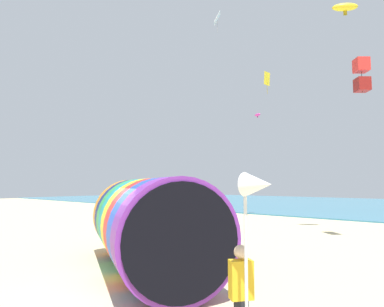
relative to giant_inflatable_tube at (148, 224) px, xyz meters
The scene contains 9 objects.
ground_plane 1.99m from the giant_inflatable_tube, 63.26° to the right, with size 120.00×120.00×0.00m, color #CCBA8C.
giant_inflatable_tube is the anchor object (origin of this frame).
kite_handler 5.38m from the giant_inflatable_tube, 24.31° to the right, with size 0.39×0.42×1.64m.
kite_white_diamond 22.76m from the giant_inflatable_tube, 120.83° to the left, with size 0.84×0.88×1.72m.
kite_yellow_parafoil 16.22m from the giant_inflatable_tube, 79.47° to the left, with size 1.42×1.23×0.71m.
kite_magenta_parafoil 19.03m from the giant_inflatable_tube, 110.62° to the left, with size 0.71×0.47×0.35m.
kite_red_box 12.32m from the giant_inflatable_tube, 71.16° to the left, with size 0.83×0.83×1.67m.
kite_yellow_diamond 19.90m from the giant_inflatable_tube, 107.80° to the left, with size 0.16×0.72×1.76m.
beach_flag 6.06m from the giant_inflatable_tube, 25.20° to the right, with size 0.47×0.36×2.78m.
Camera 1 is at (7.41, -5.57, 2.61)m, focal length 32.00 mm.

